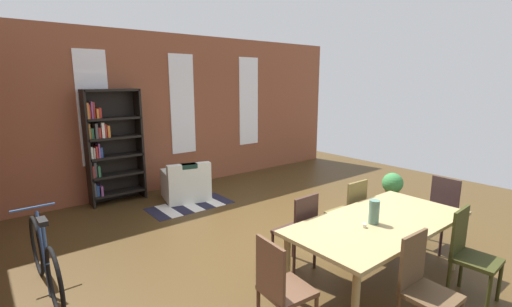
{
  "coord_description": "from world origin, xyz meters",
  "views": [
    {
      "loc": [
        -3.47,
        -2.87,
        2.23
      ],
      "look_at": [
        -0.03,
        1.43,
        1.1
      ],
      "focal_mm": 24.81,
      "sensor_mm": 36.0,
      "label": 1
    }
  ],
  "objects": [
    {
      "name": "dining_chair_far_left",
      "position": [
        -0.64,
        -0.14,
        0.51
      ],
      "size": [
        0.41,
        0.41,
        0.95
      ],
      "color": "#34211D",
      "rests_on": "ground"
    },
    {
      "name": "striped_rug",
      "position": [
        -0.58,
        2.67,
        0.0
      ],
      "size": [
        1.5,
        0.74,
        0.01
      ],
      "color": "#1E1E33",
      "rests_on": "ground"
    },
    {
      "name": "window_pane_2",
      "position": [
        1.76,
        3.95,
        1.75
      ],
      "size": [
        0.55,
        0.02,
        2.07
      ],
      "primitive_type": "cube",
      "color": "white"
    },
    {
      "name": "dining_chair_head_left",
      "position": [
        -1.61,
        -0.87,
        0.51
      ],
      "size": [
        0.43,
        0.43,
        0.95
      ],
      "color": "brown",
      "rests_on": "ground"
    },
    {
      "name": "dining_table",
      "position": [
        -0.16,
        -0.88,
        0.67
      ],
      "size": [
        2.16,
        1.04,
        0.74
      ],
      "color": "#948153",
      "rests_on": "ground"
    },
    {
      "name": "back_wall_brick",
      "position": [
        0.0,
        4.02,
        1.59
      ],
      "size": [
        8.54,
        0.12,
        3.18
      ],
      "primitive_type": "cube",
      "color": "brown",
      "rests_on": "ground"
    },
    {
      "name": "potted_plant_by_shelf",
      "position": [
        2.66,
        0.59,
        0.28
      ],
      "size": [
        0.39,
        0.39,
        0.51
      ],
      "color": "#9E6042",
      "rests_on": "ground"
    },
    {
      "name": "ground_plane",
      "position": [
        0.0,
        0.0,
        0.0
      ],
      "size": [
        10.31,
        10.31,
        0.0
      ],
      "primitive_type": "plane",
      "color": "#453218"
    },
    {
      "name": "dining_chair_near_right",
      "position": [
        0.33,
        -1.63,
        0.51
      ],
      "size": [
        0.42,
        0.42,
        0.95
      ],
      "color": "#2E3012",
      "rests_on": "ground"
    },
    {
      "name": "window_pane_0",
      "position": [
        -1.76,
        3.95,
        1.75
      ],
      "size": [
        0.55,
        0.02,
        2.07
      ],
      "primitive_type": "cube",
      "color": "white"
    },
    {
      "name": "tealight_candle_0",
      "position": [
        -0.44,
        -0.88,
        0.76
      ],
      "size": [
        0.04,
        0.04,
        0.04
      ],
      "primitive_type": "cylinder",
      "color": "silver",
      "rests_on": "dining_table"
    },
    {
      "name": "dining_chair_near_left",
      "position": [
        -0.64,
        -1.63,
        0.51
      ],
      "size": [
        0.41,
        0.41,
        0.95
      ],
      "color": "#4F3A25",
      "rests_on": "ground"
    },
    {
      "name": "bookshelf_tall",
      "position": [
        -1.59,
        3.76,
        1.08
      ],
      "size": [
        0.98,
        0.33,
        2.09
      ],
      "color": "black",
      "rests_on": "ground"
    },
    {
      "name": "bicycle_second",
      "position": [
        -3.07,
        1.24,
        0.35
      ],
      "size": [
        0.44,
        1.72,
        0.9
      ],
      "color": "black",
      "rests_on": "ground"
    },
    {
      "name": "armchair_white",
      "position": [
        -0.45,
        3.07,
        0.28
      ],
      "size": [
        0.96,
        0.96,
        0.75
      ],
      "color": "white",
      "rests_on": "ground"
    },
    {
      "name": "vase_on_table",
      "position": [
        -0.27,
        -0.88,
        0.87
      ],
      "size": [
        0.11,
        0.11,
        0.26
      ],
      "primitive_type": "cylinder",
      "color": "#4C7266",
      "rests_on": "dining_table"
    },
    {
      "name": "dining_chair_far_right",
      "position": [
        0.33,
        -0.14,
        0.51
      ],
      "size": [
        0.41,
        0.41,
        0.95
      ],
      "color": "brown",
      "rests_on": "ground"
    },
    {
      "name": "dining_chair_head_right",
      "position": [
        1.3,
        -0.88,
        0.51
      ],
      "size": [
        0.42,
        0.42,
        0.95
      ],
      "color": "#312221",
      "rests_on": "ground"
    },
    {
      "name": "window_pane_1",
      "position": [
        0.0,
        3.95,
        1.75
      ],
      "size": [
        0.55,
        0.02,
        2.07
      ],
      "primitive_type": "cube",
      "color": "white"
    }
  ]
}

